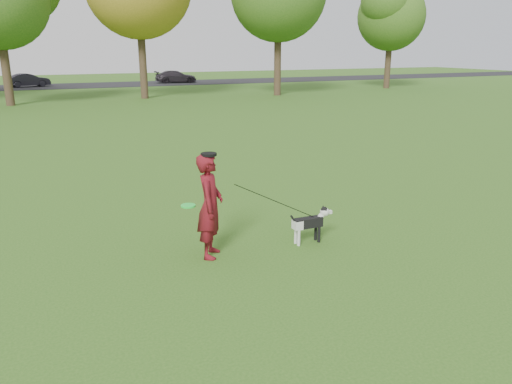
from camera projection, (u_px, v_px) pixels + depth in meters
name	position (u px, v px, depth m)	size (l,w,h in m)	color
ground	(237.00, 257.00, 8.13)	(120.00, 120.00, 0.00)	#285116
road	(67.00, 86.00, 43.25)	(120.00, 7.00, 0.02)	black
man	(210.00, 206.00, 7.94)	(0.62, 0.41, 1.70)	#540C18
dog	(311.00, 221.00, 8.62)	(0.84, 0.17, 0.64)	black
car_mid	(28.00, 80.00, 41.94)	(1.18, 3.38, 1.11)	black
car_right	(176.00, 77.00, 46.86)	(1.57, 3.85, 1.12)	#272228
man_held_items	(275.00, 201.00, 8.28)	(2.38, 0.29, 1.29)	#1CE13B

